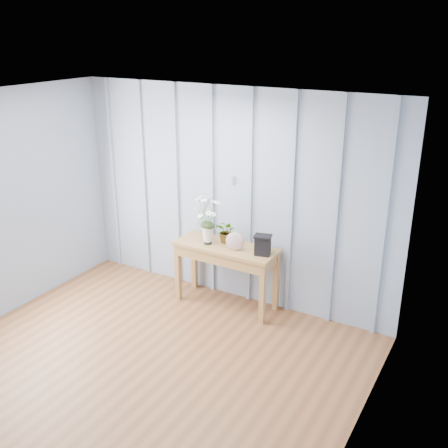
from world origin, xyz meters
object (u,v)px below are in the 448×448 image
Objects in this scene: felt_disc_vessel at (235,241)px; daisy_vase at (207,214)px; sideboard at (226,255)px; carved_box at (263,245)px.

daisy_vase is at bearing 165.19° from felt_disc_vessel.
daisy_vase reaches higher than sideboard.
carved_box reaches higher than felt_disc_vessel.
felt_disc_vessel is 0.95× the size of carved_box.
sideboard is at bearing 143.33° from felt_disc_vessel.
daisy_vase reaches higher than carved_box.
daisy_vase is at bearing -177.18° from carved_box.
carved_box is (0.47, -0.02, 0.23)m from sideboard.
felt_disc_vessel is at bearing -2.18° from daisy_vase.
felt_disc_vessel is at bearing -24.04° from sideboard.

